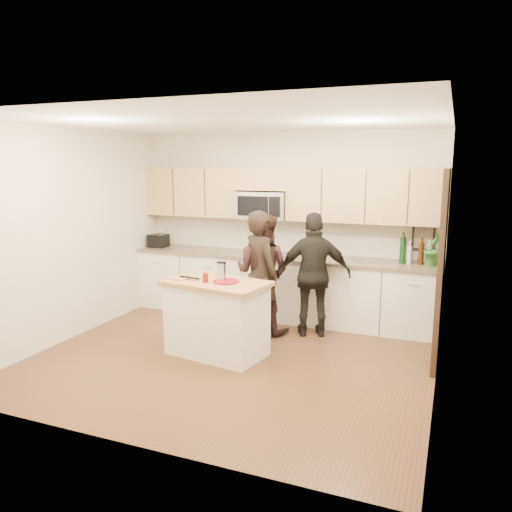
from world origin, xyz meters
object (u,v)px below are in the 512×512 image
at_px(woman_center, 262,273).
at_px(woman_right, 314,275).
at_px(island, 217,318).
at_px(woman_left, 260,274).
at_px(toaster, 158,241).

relative_size(woman_center, woman_right, 0.99).
relative_size(island, woman_right, 0.79).
relative_size(island, woman_left, 0.78).
height_order(toaster, woman_center, woman_center).
bearing_deg(woman_right, woman_left, 0.81).
xyz_separation_m(woman_left, woman_center, (-0.03, 0.15, -0.02)).
relative_size(toaster, woman_left, 0.16).
bearing_deg(island, woman_right, 60.59).
height_order(island, woman_center, woman_center).
distance_m(woman_center, woman_right, 0.70).
relative_size(toaster, woman_center, 0.17).
xyz_separation_m(toaster, woman_right, (2.72, -0.54, -0.22)).
bearing_deg(woman_left, toaster, 11.45).
distance_m(island, toaster, 2.53).
height_order(toaster, woman_left, woman_left).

